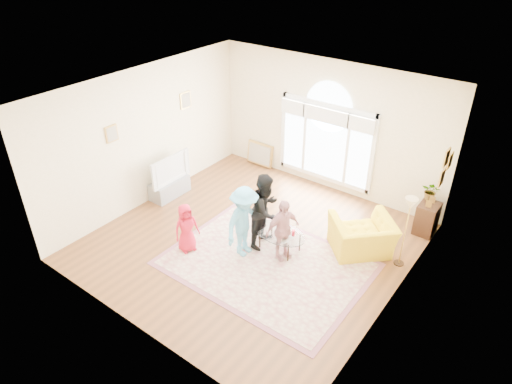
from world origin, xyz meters
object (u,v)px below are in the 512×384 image
Objects in this scene: area_rug at (266,264)px; tv_console at (170,188)px; coffee_table at (280,234)px; television at (168,168)px; armchair at (362,236)px.

tv_console is at bearing 168.17° from area_rug.
tv_console is 3.38m from coffee_table.
television is 1.03× the size of coffee_table.
television is at bearing 0.00° from tv_console.
armchair is (1.29, 1.48, 0.37)m from area_rug.
coffee_table is at bearing 95.45° from area_rug.
tv_console is (-3.42, 0.72, 0.20)m from area_rug.
television is at bearing -36.11° from armchair.
area_rug is at bearing 3.54° from armchair.
tv_console reaches higher than area_rug.
television reaches higher than coffee_table.
television reaches higher than armchair.
armchair is (1.34, 0.94, -0.02)m from coffee_table.
tv_console is 0.88× the size of coffee_table.
coffee_table is at bearing -10.45° from armchair.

